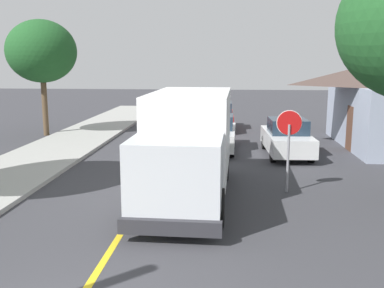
{
  "coord_description": "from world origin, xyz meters",
  "views": [
    {
      "loc": [
        2.57,
        -5.58,
        4.17
      ],
      "look_at": [
        1.37,
        9.07,
        1.4
      ],
      "focal_mm": 41.41,
      "sensor_mm": 36.0,
      "label": 1
    }
  ],
  "objects_px": {
    "box_truck": "(189,140)",
    "parked_car_near": "(216,134)",
    "parked_van_across": "(287,138)",
    "street_tree_down_block": "(42,52)",
    "stop_sign": "(289,135)",
    "parked_car_mid": "(218,117)"
  },
  "relations": [
    {
      "from": "parked_car_near",
      "to": "parked_van_across",
      "type": "xyz_separation_m",
      "value": [
        3.19,
        -0.92,
        0.0
      ]
    },
    {
      "from": "stop_sign",
      "to": "box_truck",
      "type": "bearing_deg",
      "value": -168.9
    },
    {
      "from": "parked_van_across",
      "to": "street_tree_down_block",
      "type": "bearing_deg",
      "value": 161.14
    },
    {
      "from": "parked_van_across",
      "to": "street_tree_down_block",
      "type": "xyz_separation_m",
      "value": [
        -12.91,
        4.41,
        3.88
      ]
    },
    {
      "from": "parked_car_mid",
      "to": "street_tree_down_block",
      "type": "bearing_deg",
      "value": -162.7
    },
    {
      "from": "parked_car_mid",
      "to": "parked_van_across",
      "type": "height_order",
      "value": "same"
    },
    {
      "from": "parked_car_near",
      "to": "stop_sign",
      "type": "height_order",
      "value": "stop_sign"
    },
    {
      "from": "parked_car_near",
      "to": "stop_sign",
      "type": "xyz_separation_m",
      "value": [
        2.48,
        -6.63,
        1.06
      ]
    },
    {
      "from": "box_truck",
      "to": "street_tree_down_block",
      "type": "relative_size",
      "value": 1.13
    },
    {
      "from": "box_truck",
      "to": "street_tree_down_block",
      "type": "height_order",
      "value": "street_tree_down_block"
    },
    {
      "from": "box_truck",
      "to": "parked_car_near",
      "type": "xyz_separation_m",
      "value": [
        0.64,
        7.24,
        -0.97
      ]
    },
    {
      "from": "parked_car_near",
      "to": "stop_sign",
      "type": "distance_m",
      "value": 7.16
    },
    {
      "from": "parked_car_near",
      "to": "parked_car_mid",
      "type": "height_order",
      "value": "same"
    },
    {
      "from": "street_tree_down_block",
      "to": "parked_car_near",
      "type": "bearing_deg",
      "value": -19.74
    },
    {
      "from": "box_truck",
      "to": "street_tree_down_block",
      "type": "distance_m",
      "value": 14.36
    },
    {
      "from": "parked_car_near",
      "to": "parked_car_mid",
      "type": "bearing_deg",
      "value": 90.2
    },
    {
      "from": "stop_sign",
      "to": "street_tree_down_block",
      "type": "relative_size",
      "value": 0.41
    },
    {
      "from": "box_truck",
      "to": "stop_sign",
      "type": "xyz_separation_m",
      "value": [
        3.12,
        0.61,
        0.09
      ]
    },
    {
      "from": "parked_car_near",
      "to": "box_truck",
      "type": "bearing_deg",
      "value": -95.03
    },
    {
      "from": "parked_car_mid",
      "to": "stop_sign",
      "type": "height_order",
      "value": "stop_sign"
    },
    {
      "from": "box_truck",
      "to": "parked_van_across",
      "type": "relative_size",
      "value": 1.62
    },
    {
      "from": "box_truck",
      "to": "parked_car_near",
      "type": "bearing_deg",
      "value": 84.97
    }
  ]
}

